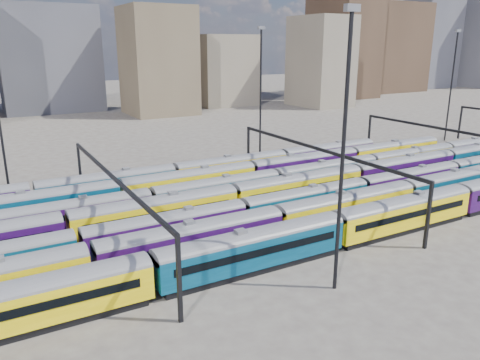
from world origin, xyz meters
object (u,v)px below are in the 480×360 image
rake_0 (460,196)px  rake_1 (277,219)px  mast_2 (343,145)px  rake_2 (242,211)px

rake_0 → rake_1: rake_0 is taller
rake_0 → mast_2: bearing=-165.7°
rake_1 → rake_2: size_ratio=1.08×
rake_0 → mast_2: size_ratio=5.05×
rake_1 → rake_2: (-1.83, 5.00, -0.21)m
rake_2 → rake_1: bearing=-69.9°
rake_2 → mast_2: mast_2 is taller
rake_0 → rake_1: (-26.22, 5.00, -0.04)m
rake_1 → rake_0: bearing=-10.8°
mast_2 → rake_2: bearing=91.7°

